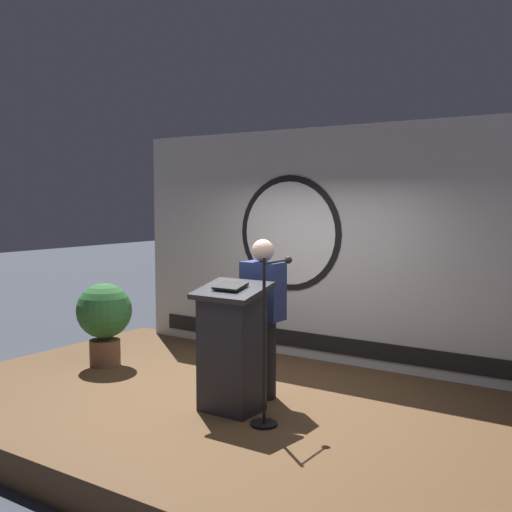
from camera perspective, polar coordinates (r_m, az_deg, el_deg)
The scene contains 7 objects.
ground_plane at distance 6.32m, azimuth -1.84°, elevation -15.66°, with size 40.00×40.00×0.00m, color #383D47.
stage_platform at distance 6.27m, azimuth -1.84°, elevation -14.38°, with size 6.40×4.00×0.30m, color brown.
banner_display at distance 7.51m, azimuth 6.30°, elevation 0.92°, with size 5.49×0.12×2.81m.
podium at distance 5.78m, azimuth -2.25°, elevation -8.44°, with size 0.64×0.50×1.20m.
speaker_person at distance 6.11m, azimuth 0.64°, elevation -5.68°, with size 0.40×0.26×1.57m.
microphone_stand at distance 5.48m, azimuth 1.06°, elevation -10.02°, with size 0.24×0.55×1.46m.
potted_plant at distance 7.55m, azimuth -13.74°, elevation -5.35°, with size 0.65×0.65×0.97m.
Camera 1 is at (3.47, -4.78, 2.26)m, focal length 43.64 mm.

